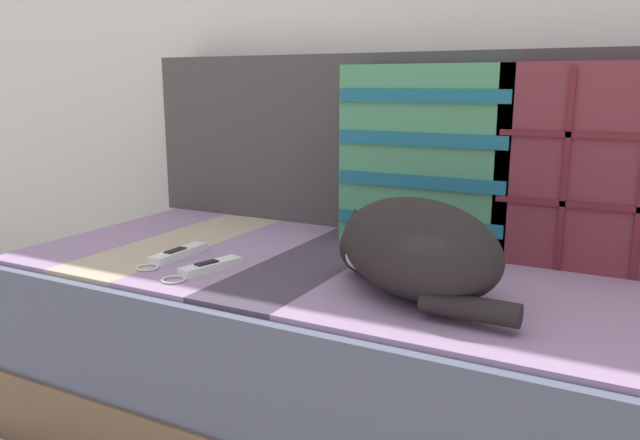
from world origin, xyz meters
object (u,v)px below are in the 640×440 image
at_px(game_remote_near, 208,268).
at_px(game_remote_far, 177,254).
at_px(couch, 398,359).
at_px(sleeping_cat, 411,249).
at_px(throw_pillow_striped, 428,158).
at_px(throw_pillow_quilted, 606,168).

xyz_separation_m(game_remote_near, game_remote_far, (-0.12, 0.05, 0.00)).
height_order(couch, game_remote_near, game_remote_near).
bearing_deg(game_remote_far, couch, 20.72).
bearing_deg(sleeping_cat, throw_pillow_striped, 104.37).
height_order(couch, throw_pillow_quilted, throw_pillow_quilted).
relative_size(game_remote_near, game_remote_far, 0.95).
distance_m(couch, sleeping_cat, 0.35).
bearing_deg(game_remote_far, game_remote_near, -21.26).
bearing_deg(couch, throw_pillow_striped, 93.23).
relative_size(couch, game_remote_near, 9.24).
relative_size(couch, throw_pillow_striped, 4.21).
xyz_separation_m(sleeping_cat, game_remote_near, (-0.42, -0.06, -0.08)).
distance_m(sleeping_cat, game_remote_near, 0.43).
relative_size(couch, game_remote_far, 8.78).
distance_m(throw_pillow_striped, sleeping_cat, 0.38).
bearing_deg(throw_pillow_quilted, game_remote_near, -149.67).
xyz_separation_m(throw_pillow_striped, game_remote_near, (-0.33, -0.41, -0.20)).
distance_m(throw_pillow_quilted, throw_pillow_striped, 0.38).
relative_size(sleeping_cat, game_remote_near, 2.16).
bearing_deg(throw_pillow_striped, throw_pillow_quilted, 0.08).
bearing_deg(game_remote_near, throw_pillow_quilted, 30.33).
bearing_deg(throw_pillow_striped, couch, -86.77).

